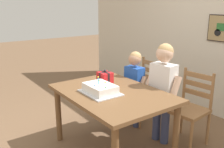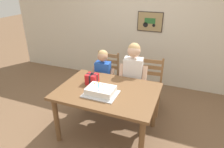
{
  "view_description": "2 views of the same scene",
  "coord_description": "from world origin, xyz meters",
  "px_view_note": "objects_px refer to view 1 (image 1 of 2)",
  "views": [
    {
      "loc": [
        2.17,
        -1.57,
        1.7
      ],
      "look_at": [
        0.06,
        -0.05,
        0.97
      ],
      "focal_mm": 40.53,
      "sensor_mm": 36.0,
      "label": 1
    },
    {
      "loc": [
        0.95,
        -2.22,
        2.12
      ],
      "look_at": [
        0.02,
        0.11,
        0.94
      ],
      "focal_mm": 32.32,
      "sensor_mm": 36.0,
      "label": 2
    }
  ],
  "objects_px": {
    "child_older": "(163,84)",
    "child_younger": "(134,82)",
    "chair_right": "(189,108)",
    "dining_table": "(112,100)",
    "chair_left": "(144,90)",
    "gift_box_red_large": "(105,78)",
    "birthday_cake": "(100,89)"
  },
  "relations": [
    {
      "from": "chair_right",
      "to": "dining_table",
      "type": "bearing_deg",
      "value": -114.96
    },
    {
      "from": "birthday_cake",
      "to": "chair_right",
      "type": "distance_m",
      "value": 1.15
    },
    {
      "from": "chair_left",
      "to": "child_older",
      "type": "distance_m",
      "value": 0.7
    },
    {
      "from": "dining_table",
      "to": "gift_box_red_large",
      "type": "relative_size",
      "value": 7.34
    },
    {
      "from": "child_younger",
      "to": "gift_box_red_large",
      "type": "bearing_deg",
      "value": -82.54
    },
    {
      "from": "dining_table",
      "to": "chair_right",
      "type": "height_order",
      "value": "chair_right"
    },
    {
      "from": "child_older",
      "to": "child_younger",
      "type": "height_order",
      "value": "child_older"
    },
    {
      "from": "birthday_cake",
      "to": "chair_left",
      "type": "xyz_separation_m",
      "value": [
        -0.37,
        1.01,
        -0.33
      ]
    },
    {
      "from": "gift_box_red_large",
      "to": "chair_left",
      "type": "xyz_separation_m",
      "value": [
        -0.13,
        0.78,
        -0.35
      ]
    },
    {
      "from": "dining_table",
      "to": "birthday_cake",
      "type": "xyz_separation_m",
      "value": [
        -0.04,
        -0.14,
        0.15
      ]
    },
    {
      "from": "dining_table",
      "to": "chair_right",
      "type": "bearing_deg",
      "value": 65.04
    },
    {
      "from": "birthday_cake",
      "to": "child_older",
      "type": "bearing_deg",
      "value": 74.11
    },
    {
      "from": "dining_table",
      "to": "chair_right",
      "type": "relative_size",
      "value": 1.48
    },
    {
      "from": "birthday_cake",
      "to": "gift_box_red_large",
      "type": "distance_m",
      "value": 0.33
    },
    {
      "from": "chair_left",
      "to": "child_older",
      "type": "xyz_separation_m",
      "value": [
        0.59,
        -0.25,
        0.3
      ]
    },
    {
      "from": "gift_box_red_large",
      "to": "chair_right",
      "type": "xyz_separation_m",
      "value": [
        0.69,
        0.78,
        -0.35
      ]
    },
    {
      "from": "gift_box_red_large",
      "to": "child_younger",
      "type": "xyz_separation_m",
      "value": [
        -0.07,
        0.54,
        -0.16
      ]
    },
    {
      "from": "chair_left",
      "to": "dining_table",
      "type": "bearing_deg",
      "value": -64.83
    },
    {
      "from": "chair_left",
      "to": "chair_right",
      "type": "height_order",
      "value": "same"
    },
    {
      "from": "birthday_cake",
      "to": "chair_right",
      "type": "relative_size",
      "value": 0.48
    },
    {
      "from": "child_older",
      "to": "child_younger",
      "type": "distance_m",
      "value": 0.54
    },
    {
      "from": "dining_table",
      "to": "chair_left",
      "type": "height_order",
      "value": "chair_left"
    },
    {
      "from": "dining_table",
      "to": "birthday_cake",
      "type": "relative_size",
      "value": 3.1
    },
    {
      "from": "chair_right",
      "to": "gift_box_red_large",
      "type": "bearing_deg",
      "value": -131.24
    },
    {
      "from": "gift_box_red_large",
      "to": "chair_right",
      "type": "height_order",
      "value": "gift_box_red_large"
    },
    {
      "from": "chair_right",
      "to": "child_older",
      "type": "xyz_separation_m",
      "value": [
        -0.23,
        -0.25,
        0.3
      ]
    },
    {
      "from": "chair_left",
      "to": "child_younger",
      "type": "height_order",
      "value": "child_younger"
    },
    {
      "from": "gift_box_red_large",
      "to": "child_older",
      "type": "height_order",
      "value": "child_older"
    },
    {
      "from": "child_older",
      "to": "child_younger",
      "type": "xyz_separation_m",
      "value": [
        -0.53,
        0.0,
        -0.11
      ]
    },
    {
      "from": "birthday_cake",
      "to": "child_older",
      "type": "height_order",
      "value": "child_older"
    },
    {
      "from": "birthday_cake",
      "to": "chair_right",
      "type": "height_order",
      "value": "birthday_cake"
    },
    {
      "from": "chair_right",
      "to": "child_older",
      "type": "bearing_deg",
      "value": -132.87
    }
  ]
}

